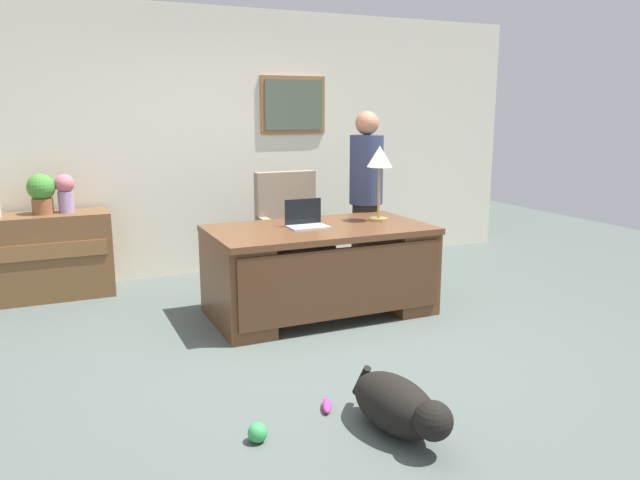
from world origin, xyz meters
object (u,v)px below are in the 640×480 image
Objects in this scene: laptop at (306,220)px; vase_with_flowers at (65,191)px; credenza at (35,257)px; dog_toy_bone at (327,405)px; desk at (321,267)px; person_standing at (366,197)px; desk_lamp at (380,161)px; potted_plant at (41,192)px; dog_toy_ball at (258,433)px; armchair at (292,236)px; dog_lying at (399,406)px.

laptop is 2.26m from vase_with_flowers.
credenza reaches higher than dog_toy_bone.
desk is 2.44m from vase_with_flowers.
person_standing is 2.77m from dog_toy_bone.
dog_toy_bone is (1.50, -3.03, -0.36)m from credenza.
person_standing is (2.94, -0.81, 0.48)m from credenza.
desk_lamp is at bearing -29.07° from vase_with_flowers.
credenza is 3.20m from desk_lamp.
laptop is at bearing 70.96° from dog_toy_bone.
vase_with_flowers is (0.29, 0.00, 0.58)m from credenza.
person_standing reaches higher than desk.
laptop is at bearing -35.12° from potted_plant.
dog_toy_bone is at bearing -68.27° from vase_with_flowers.
potted_plant is at bearing 152.74° from desk_lamp.
dog_toy_ball is (0.93, -3.20, -0.92)m from potted_plant.
desk_lamp reaches higher than desk.
dog_toy_ball is at bearing -128.65° from person_standing.
vase_with_flowers is (-1.98, 0.55, 0.48)m from armchair.
armchair is 2.94m from dog_lying.
desk reaches higher than dog_lying.
vase_with_flowers is 0.97× the size of potted_plant.
laptop is 0.83m from desk_lamp.
laptop is (2.07, -1.38, 0.41)m from credenza.
vase_with_flowers reaches higher than dog_toy_ball.
armchair is at bearing 76.33° from laptop.
dog_toy_bone is (-1.44, -2.21, -0.84)m from person_standing.
person_standing is at bearing 57.04° from dog_toy_bone.
credenza is 7.73× the size of dog_toy_bone.
dog_toy_bone is (-0.67, -1.57, -0.38)m from desk.
armchair is at bearing 120.82° from desk_lamp.
dog_toy_ball reaches higher than dog_toy_bone.
desk_lamp is at bearing -107.51° from person_standing.
desk_lamp is 2.79m from dog_toy_ball.
vase_with_flowers is at bearing 111.73° from dog_toy_bone.
dog_toy_ball is at bearing -77.11° from vase_with_flowers.
desk_lamp is 2.84m from vase_with_flowers.
dog_lying is 2.54m from desk_lamp.
armchair is 0.66× the size of person_standing.
person_standing is 2.96m from dog_lying.
armchair is 10.67× the size of dog_toy_ball.
desk is 1.08× the size of person_standing.
potted_plant reaches higher than credenza.
dog_lying is at bearing -67.13° from vase_with_flowers.
dog_lying is 2.20× the size of vase_with_flowers.
person_standing is (0.67, -0.26, 0.38)m from armchair.
vase_with_flowers is 3.41m from dog_toy_ball.
dog_toy_ball is (-1.24, -2.65, -0.44)m from armchair.
desk is 1.75m from dog_toy_bone.
dog_lying is (-1.20, -2.61, -0.71)m from person_standing.
potted_plant is at bearing 180.00° from vase_with_flowers.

